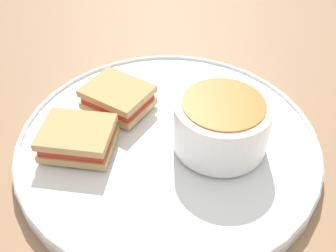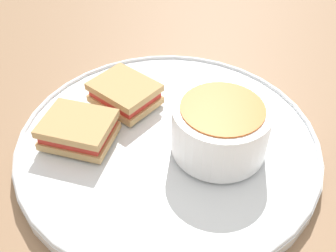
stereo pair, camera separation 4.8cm
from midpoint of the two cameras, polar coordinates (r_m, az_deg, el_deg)
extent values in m
plane|color=#8E6B4C|center=(0.51, 2.71, -3.33)|extent=(2.40, 2.40, 0.00)
cylinder|color=white|center=(0.50, 2.74, -2.66)|extent=(0.38, 0.38, 0.02)
torus|color=white|center=(0.49, 2.78, -1.84)|extent=(0.38, 0.38, 0.01)
cylinder|color=white|center=(0.48, 10.12, -2.96)|extent=(0.06, 0.06, 0.01)
cylinder|color=white|center=(0.46, 10.52, -0.55)|extent=(0.11, 0.11, 0.06)
cylinder|color=orange|center=(0.44, 11.00, 2.25)|extent=(0.10, 0.10, 0.01)
cube|color=silver|center=(0.53, 11.68, 1.39)|extent=(0.07, 0.03, 0.00)
ellipsoid|color=silver|center=(0.55, 8.02, 4.28)|extent=(0.04, 0.03, 0.01)
cube|color=tan|center=(0.54, -3.67, 3.82)|extent=(0.09, 0.07, 0.01)
cube|color=#B72D23|center=(0.53, -3.72, 4.67)|extent=(0.08, 0.07, 0.01)
cube|color=tan|center=(0.53, -3.77, 5.55)|extent=(0.09, 0.07, 0.01)
cube|color=tan|center=(0.49, -10.00, -1.50)|extent=(0.10, 0.09, 0.01)
cube|color=#B72D23|center=(0.49, -10.14, -0.63)|extent=(0.09, 0.09, 0.01)
cube|color=tan|center=(0.48, -10.28, 0.26)|extent=(0.10, 0.09, 0.01)
camera|label=1|loc=(0.02, -87.13, 2.62)|focal=42.00mm
camera|label=2|loc=(0.02, 92.87, -2.62)|focal=42.00mm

